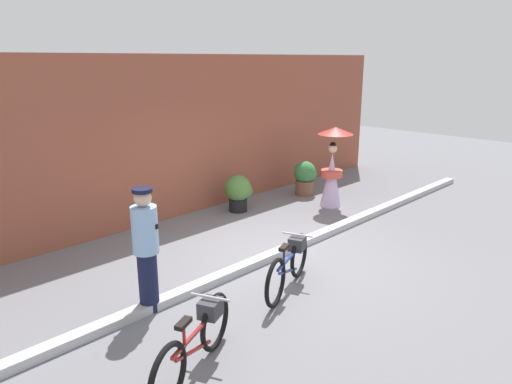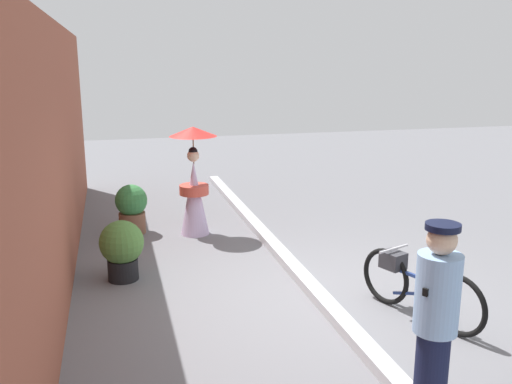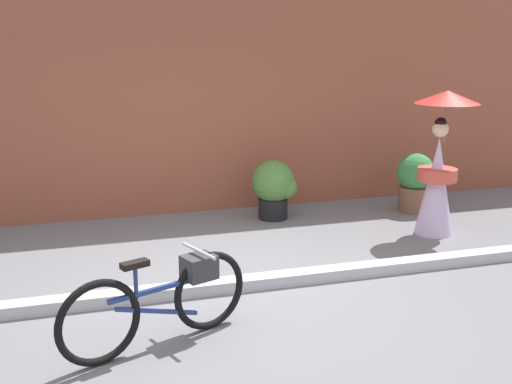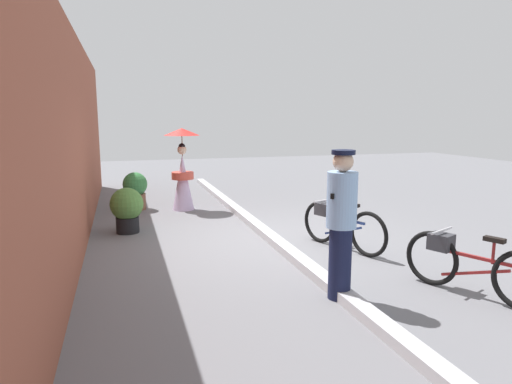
# 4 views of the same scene
# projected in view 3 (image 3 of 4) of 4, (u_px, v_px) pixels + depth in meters

# --- Properties ---
(ground_plane) EXTENTS (30.00, 30.00, 0.00)m
(ground_plane) POSITION_uv_depth(u_px,v_px,m) (233.00, 290.00, 6.16)
(ground_plane) COLOR slate
(building_wall) EXTENTS (14.00, 0.40, 3.37)m
(building_wall) POSITION_uv_depth(u_px,v_px,m) (175.00, 93.00, 8.69)
(building_wall) COLOR brown
(building_wall) RESTS_ON ground_plane
(sidewalk_curb) EXTENTS (14.00, 0.20, 0.12)m
(sidewalk_curb) POSITION_uv_depth(u_px,v_px,m) (233.00, 285.00, 6.14)
(sidewalk_curb) COLOR #B2B2B7
(sidewalk_curb) RESTS_ON ground_plane
(bicycle_far_side) EXTENTS (1.60, 0.71, 0.76)m
(bicycle_far_side) POSITION_uv_depth(u_px,v_px,m) (164.00, 298.00, 5.00)
(bicycle_far_side) COLOR black
(bicycle_far_side) RESTS_ON ground_plane
(person_with_parasol) EXTENTS (0.79, 0.79, 1.82)m
(person_with_parasol) POSITION_uv_depth(u_px,v_px,m) (439.00, 164.00, 7.75)
(person_with_parasol) COLOR silver
(person_with_parasol) RESTS_ON ground_plane
(potted_plant_by_door) EXTENTS (0.55, 0.54, 0.84)m
(potted_plant_by_door) POSITION_uv_depth(u_px,v_px,m) (416.00, 180.00, 8.89)
(potted_plant_by_door) COLOR brown
(potted_plant_by_door) RESTS_ON ground_plane
(potted_plant_small) EXTENTS (0.60, 0.59, 0.82)m
(potted_plant_small) POSITION_uv_depth(u_px,v_px,m) (275.00, 187.00, 8.51)
(potted_plant_small) COLOR black
(potted_plant_small) RESTS_ON ground_plane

